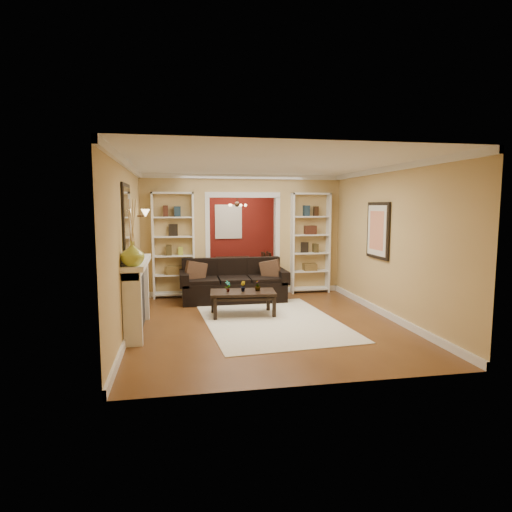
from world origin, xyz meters
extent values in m
plane|color=brown|center=(0.00, 0.00, 0.00)|extent=(8.00, 8.00, 0.00)
plane|color=white|center=(0.00, 0.00, 2.70)|extent=(8.00, 8.00, 0.00)
plane|color=tan|center=(0.00, 4.00, 1.35)|extent=(8.00, 0.00, 8.00)
plane|color=tan|center=(0.00, -4.00, 1.35)|extent=(8.00, 0.00, 8.00)
plane|color=tan|center=(-2.25, 0.00, 1.35)|extent=(0.00, 8.00, 8.00)
plane|color=tan|center=(2.25, 0.00, 1.35)|extent=(0.00, 8.00, 8.00)
cube|color=tan|center=(0.00, 1.20, 1.35)|extent=(4.50, 0.15, 2.70)
cube|color=maroon|center=(0.00, 3.97, 1.32)|extent=(4.44, 0.04, 2.64)
cube|color=#8CA5CC|center=(0.00, 3.93, 1.55)|extent=(0.78, 0.03, 0.98)
cube|color=white|center=(0.12, -1.30, 0.01)|extent=(2.49, 3.31, 0.01)
cube|color=black|center=(-0.31, 0.45, 0.44)|extent=(2.25, 0.97, 0.88)
cube|color=brown|center=(-1.11, 0.43, 0.65)|extent=(0.45, 0.27, 0.43)
cube|color=brown|center=(0.49, 0.43, 0.64)|extent=(0.42, 0.30, 0.42)
cube|color=black|center=(-0.30, -0.79, 0.22)|extent=(1.23, 0.74, 0.45)
imported|color=#336626|center=(-0.58, -0.79, 0.55)|extent=(0.13, 0.12, 0.20)
imported|color=#336626|center=(-0.30, -0.79, 0.54)|extent=(0.11, 0.12, 0.19)
imported|color=#336626|center=(-0.02, -0.79, 0.55)|extent=(0.14, 0.14, 0.20)
cube|color=white|center=(-1.55, 1.03, 1.15)|extent=(0.90, 0.30, 2.30)
cube|color=white|center=(1.55, 1.03, 1.15)|extent=(0.90, 0.30, 2.30)
cube|color=white|center=(-2.09, -1.50, 0.58)|extent=(0.32, 1.70, 1.16)
imported|color=#A4B339|center=(-2.09, -2.20, 1.33)|extent=(0.42, 0.42, 0.35)
cube|color=silver|center=(-2.23, -1.50, 1.80)|extent=(0.03, 0.95, 1.10)
cube|color=#FFE0A5|center=(-2.15, 0.55, 1.83)|extent=(0.18, 0.18, 0.22)
cube|color=black|center=(2.21, -1.00, 1.55)|extent=(0.04, 0.85, 1.05)
imported|color=black|center=(0.08, 2.67, 0.30)|extent=(1.69, 0.94, 0.59)
cube|color=black|center=(-0.47, 2.37, 0.39)|extent=(0.46, 0.46, 0.77)
cube|color=black|center=(0.63, 2.37, 0.42)|extent=(0.47, 0.47, 0.84)
cube|color=black|center=(-0.47, 2.97, 0.39)|extent=(0.48, 0.48, 0.79)
cube|color=black|center=(0.63, 2.97, 0.38)|extent=(0.43, 0.43, 0.77)
cube|color=#3D291C|center=(0.00, 2.70, 2.02)|extent=(0.50, 0.50, 0.30)
camera|label=1|loc=(-1.45, -8.41, 2.01)|focal=30.00mm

